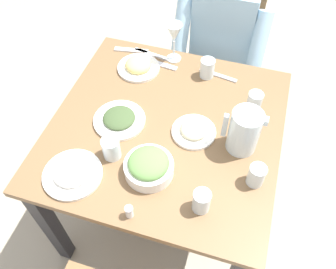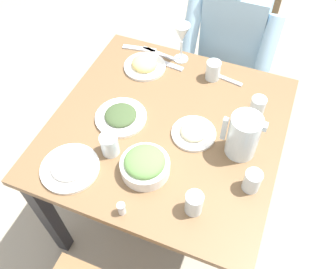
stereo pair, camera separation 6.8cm
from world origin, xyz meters
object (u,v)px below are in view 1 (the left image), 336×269
Objects in this scene: dining_table at (166,141)px; salad_bowl at (149,166)px; diner_near at (218,51)px; water_glass_center at (111,148)px; water_pitcher at (244,131)px; plate_beans at (194,131)px; plate_yoghurt at (72,173)px; wine_glass at (174,35)px; water_glass_far_right at (207,68)px; water_glass_far_left at (256,175)px; plate_fries at (138,66)px; salt_shaker at (128,211)px; chair_near at (223,49)px; water_glass_near_right at (201,201)px; water_glass_near_left at (254,102)px; plate_dolmas at (119,119)px.

salad_bowl reaches higher than dining_table.
water_glass_center is at bearing 73.49° from diner_near.
dining_table is 0.65m from diner_near.
water_pitcher reaches higher than dining_table.
plate_yoghurt is at bearing 40.67° from plate_beans.
wine_glass reaches higher than plate_yoghurt.
diner_near is 6.32× the size of salad_bowl.
plate_beans is at bearing 94.55° from water_glass_far_right.
water_glass_far_left is 0.98× the size of water_glass_center.
plate_yoghurt is at bearing 20.08° from salad_bowl.
salt_shaker is at bearing 107.37° from plate_fries.
water_glass_far_left is at bearing 106.44° from chair_near.
water_glass_far_left is at bearing 120.66° from water_glass_far_right.
chair_near is 4.74× the size of salad_bowl.
water_glass_near_right reaches higher than dining_table.
water_glass_near_left reaches higher than dining_table.
diner_near reaches higher than salt_shaker.
plate_beans is at bearing -174.45° from plate_dolmas.
plate_dolmas is at bearing -44.89° from salad_bowl.
water_glass_far_right is at bearing 159.06° from wine_glass.
plate_beans is 0.81× the size of plate_yoghurt.
water_pitcher reaches higher than water_glass_far_right.
plate_yoghurt is 1.14× the size of wine_glass.
water_pitcher is 0.21m from plate_beans.
dining_table is at bearing 81.49° from diner_near.
chair_near is at bearing -108.17° from plate_dolmas.
water_glass_center reaches higher than plate_dolmas.
water_pitcher is 2.07× the size of water_glass_far_right.
water_glass_near_right is (-0.46, 0.62, 0.03)m from plate_fries.
water_glass_far_right reaches higher than plate_beans.
salad_bowl is 1.98× the size of water_glass_near_right.
water_glass_far_right reaches higher than salt_shaker.
plate_dolmas is 0.31m from plate_yoghurt.
water_pitcher reaches higher than salt_shaker.
salad_bowl reaches higher than plate_fries.
plate_dolmas is 0.48m from water_glass_far_right.
water_glass_center is at bearing 52.90° from dining_table.
water_pitcher is (-0.32, 0.01, 0.21)m from dining_table.
wine_glass is (0.10, -0.65, 0.10)m from salad_bowl.
chair_near is at bearing -90.00° from diner_near.
dining_table is 10.32× the size of water_glass_center.
water_glass_near_right is at bearing -178.36° from plate_yoghurt.
water_glass_far_left is 0.46× the size of wine_glass.
water_glass_center is (0.28, 0.20, 0.03)m from plate_beans.
salt_shaker is (0.10, 0.77, -0.02)m from water_glass_far_right.
dining_table is 4.36× the size of plate_dolmas.
water_glass_near_right is 0.48× the size of wine_glass.
wine_glass reaches higher than chair_near.
chair_near is at bearing -94.67° from salad_bowl.
plate_dolmas is at bearing -34.05° from water_glass_near_right.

